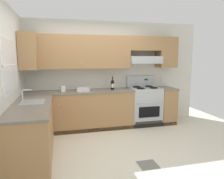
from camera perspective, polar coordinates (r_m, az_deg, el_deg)
The scene contains 10 objects.
ground_plane at distance 4.06m, azimuth -1.77°, elevation -15.75°, with size 7.04×7.04×0.00m, color beige.
floor_accent_tile at distance 3.58m, azimuth 9.65°, elevation -19.32°, with size 0.30×0.30×0.01m, color slate.
wall_back at distance 5.28m, azimuth -1.27°, elevation 6.50°, with size 4.68×0.57×2.55m.
wall_left at distance 3.93m, azimuth -25.94°, elevation 2.94°, with size 0.47×4.00×2.55m.
counter_back_run at distance 5.06m, azimuth -5.05°, elevation -5.40°, with size 3.60×0.65×0.91m.
counter_left_run at distance 3.84m, azimuth -20.57°, elevation -10.39°, with size 0.63×1.91×1.13m.
stove at distance 5.42m, azimuth 8.75°, elevation -4.23°, with size 0.76×0.62×1.20m.
wine_bottle at distance 5.07m, azimuth 0.13°, elevation 1.41°, with size 0.08×0.08×0.32m.
bowl at distance 4.93m, azimuth -7.83°, elevation -0.08°, with size 0.29×0.25×0.08m.
paper_towel_roll at distance 4.92m, azimuth -13.10°, elevation 0.21°, with size 0.11×0.11×0.13m.
Camera 1 is at (-0.79, -3.61, 1.67)m, focal length 33.98 mm.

